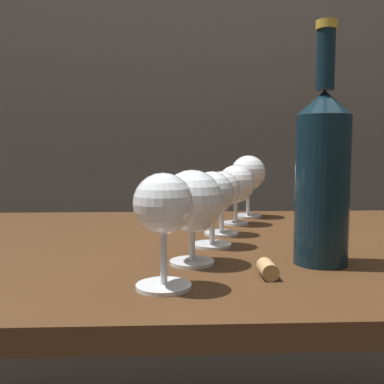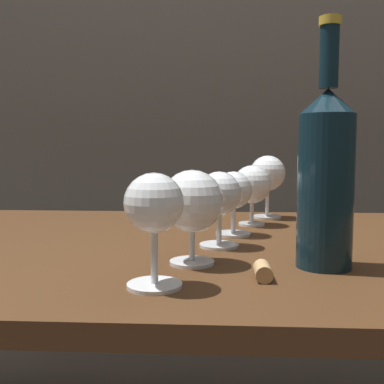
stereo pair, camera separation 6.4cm
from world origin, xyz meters
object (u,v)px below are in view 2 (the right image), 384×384
object	(u,v)px
wine_glass_white	(234,192)
wine_glass_chardonnay	(192,203)
wine_glass_port	(252,186)
wine_glass_merlot	(268,175)
wine_glass_rose	(154,207)
wine_glass_cabernet	(219,196)
wine_bottle	(326,174)
cork	(263,271)

from	to	relation	value
wine_glass_white	wine_glass_chardonnay	bearing A→B (deg)	-106.91
wine_glass_port	wine_glass_merlot	xyz separation A→B (m)	(0.05, 0.11, 0.02)
wine_glass_rose	wine_glass_white	bearing A→B (deg)	72.35
wine_glass_white	wine_glass_cabernet	bearing A→B (deg)	-104.89
wine_glass_cabernet	wine_bottle	xyz separation A→B (m)	(0.15, -0.12, 0.04)
wine_glass_white	wine_glass_port	world-z (taller)	wine_glass_port
wine_glass_port	wine_glass_chardonnay	bearing A→B (deg)	-108.22
wine_glass_chardonnay	wine_glass_cabernet	xyz separation A→B (m)	(0.04, 0.12, -0.00)
wine_glass_cabernet	wine_glass_white	size ratio (longest dim) A/B	1.04
wine_glass_rose	cork	size ratio (longest dim) A/B	3.32
wine_glass_rose	wine_glass_port	xyz separation A→B (m)	(0.15, 0.46, -0.01)
wine_glass_rose	wine_glass_chardonnay	size ratio (longest dim) A/B	1.01
wine_glass_merlot	wine_bottle	world-z (taller)	wine_bottle
wine_glass_white	wine_glass_port	bearing A→B (deg)	69.39
wine_glass_rose	cork	bearing A→B (deg)	16.32
wine_glass_cabernet	wine_bottle	distance (m)	0.20
wine_glass_port	wine_bottle	world-z (taller)	wine_bottle
wine_glass_cabernet	wine_bottle	world-z (taller)	wine_bottle
wine_glass_port	cork	xyz separation A→B (m)	(-0.02, -0.42, -0.08)
wine_glass_chardonnay	cork	world-z (taller)	wine_glass_chardonnay
wine_bottle	wine_glass_cabernet	bearing A→B (deg)	139.80
wine_glass_rose	wine_glass_cabernet	size ratio (longest dim) A/B	1.08
wine_glass_cabernet	wine_glass_merlot	size ratio (longest dim) A/B	0.85
wine_glass_rose	wine_glass_white	distance (m)	0.35
wine_glass_rose	wine_glass_port	bearing A→B (deg)	71.56
wine_bottle	cork	world-z (taller)	wine_bottle
wine_glass_rose	wine_glass_white	size ratio (longest dim) A/B	1.12
wine_glass_merlot	wine_bottle	distance (m)	0.46
wine_glass_cabernet	wine_bottle	bearing A→B (deg)	-40.20
wine_glass_rose	wine_glass_cabernet	world-z (taller)	wine_glass_rose
wine_glass_port	cork	world-z (taller)	wine_glass_port
wine_glass_cabernet	cork	distance (m)	0.21
wine_glass_rose	wine_bottle	size ratio (longest dim) A/B	0.40
wine_glass_white	wine_glass_merlot	distance (m)	0.24
wine_glass_white	cork	distance (m)	0.31
wine_glass_merlot	cork	xyz separation A→B (m)	(-0.06, -0.52, -0.09)
wine_glass_chardonnay	wine_bottle	bearing A→B (deg)	-2.13
wine_glass_merlot	wine_glass_rose	bearing A→B (deg)	-109.31
wine_glass_rose	wine_glass_white	xyz separation A→B (m)	(0.11, 0.34, -0.01)
wine_glass_white	wine_bottle	size ratio (longest dim) A/B	0.36
wine_glass_rose	wine_glass_chardonnay	bearing A→B (deg)	70.90
wine_glass_chardonnay	wine_glass_port	size ratio (longest dim) A/B	1.04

